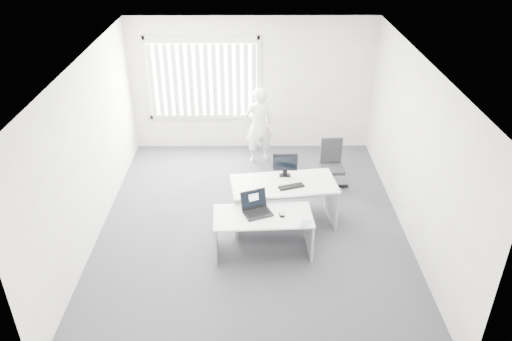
{
  "coord_description": "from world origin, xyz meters",
  "views": [
    {
      "loc": [
        0.02,
        -6.81,
        4.89
      ],
      "look_at": [
        0.06,
        0.15,
        0.98
      ],
      "focal_mm": 35.0,
      "sensor_mm": 36.0,
      "label": 1
    }
  ],
  "objects_px": {
    "office_chair": "(331,173)",
    "person": "(259,125)",
    "monitor": "(285,165)",
    "laptop": "(258,205)",
    "desk_far": "(284,194)",
    "desk_near": "(263,226)"
  },
  "relations": [
    {
      "from": "person",
      "to": "office_chair",
      "type": "bearing_deg",
      "value": 122.29
    },
    {
      "from": "monitor",
      "to": "laptop",
      "type": "bearing_deg",
      "value": -114.03
    },
    {
      "from": "desk_near",
      "to": "office_chair",
      "type": "height_order",
      "value": "office_chair"
    },
    {
      "from": "person",
      "to": "laptop",
      "type": "height_order",
      "value": "person"
    },
    {
      "from": "office_chair",
      "to": "person",
      "type": "distance_m",
      "value": 1.8
    },
    {
      "from": "desk_near",
      "to": "laptop",
      "type": "bearing_deg",
      "value": 153.5
    },
    {
      "from": "desk_far",
      "to": "office_chair",
      "type": "relative_size",
      "value": 1.87
    },
    {
      "from": "laptop",
      "to": "desk_far",
      "type": "bearing_deg",
      "value": 38.03
    },
    {
      "from": "desk_near",
      "to": "office_chair",
      "type": "bearing_deg",
      "value": 52.79
    },
    {
      "from": "desk_near",
      "to": "monitor",
      "type": "xyz_separation_m",
      "value": [
        0.38,
        1.02,
        0.49
      ]
    },
    {
      "from": "office_chair",
      "to": "person",
      "type": "xyz_separation_m",
      "value": [
        -1.34,
        1.09,
        0.5
      ]
    },
    {
      "from": "laptop",
      "to": "monitor",
      "type": "distance_m",
      "value": 1.09
    },
    {
      "from": "desk_far",
      "to": "laptop",
      "type": "height_order",
      "value": "laptop"
    },
    {
      "from": "monitor",
      "to": "desk_far",
      "type": "bearing_deg",
      "value": -95.96
    },
    {
      "from": "desk_near",
      "to": "desk_far",
      "type": "xyz_separation_m",
      "value": [
        0.35,
        0.78,
        0.07
      ]
    },
    {
      "from": "desk_near",
      "to": "desk_far",
      "type": "distance_m",
      "value": 0.86
    },
    {
      "from": "desk_near",
      "to": "monitor",
      "type": "bearing_deg",
      "value": 66.48
    },
    {
      "from": "office_chair",
      "to": "laptop",
      "type": "xyz_separation_m",
      "value": [
        -1.38,
        -1.89,
        0.53
      ]
    },
    {
      "from": "office_chair",
      "to": "laptop",
      "type": "distance_m",
      "value": 2.41
    },
    {
      "from": "desk_near",
      "to": "laptop",
      "type": "xyz_separation_m",
      "value": [
        -0.07,
        0.03,
        0.34
      ]
    },
    {
      "from": "desk_near",
      "to": "monitor",
      "type": "height_order",
      "value": "monitor"
    },
    {
      "from": "person",
      "to": "monitor",
      "type": "bearing_deg",
      "value": 83.04
    }
  ]
}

